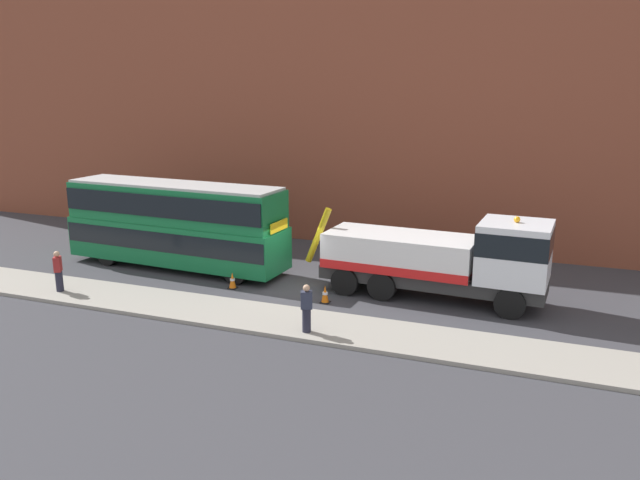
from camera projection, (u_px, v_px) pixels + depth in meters
The scene contains 9 objects.
ground_plane at pixel (300, 286), 26.81m from camera, with size 120.00×120.00×0.00m, color #38383D.
near_kerb at pixel (256, 317), 22.99m from camera, with size 60.00×2.80×0.15m, color gray.
building_facade at pixel (361, 93), 32.55m from camera, with size 60.00×1.50×16.00m.
recovery_tow_truck at pixel (443, 257), 24.77m from camera, with size 10.20×3.13×3.67m.
double_decker_bus at pixel (175, 222), 29.05m from camera, with size 11.14×3.15×4.06m.
pedestrian_onlooker at pixel (58, 272), 25.51m from camera, with size 0.43×0.48×1.71m.
pedestrian_bystander at pixel (306, 309), 21.24m from camera, with size 0.47×0.40×1.71m.
traffic_cone_near_bus at pixel (232, 281), 26.44m from camera, with size 0.36×0.36×0.72m.
traffic_cone_midway at pixel (325, 295), 24.67m from camera, with size 0.36×0.36×0.72m.
Camera 1 is at (9.98, -23.53, 8.40)m, focal length 34.74 mm.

